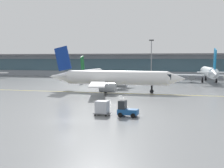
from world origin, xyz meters
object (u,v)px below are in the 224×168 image
Objects in this scene: gate_airplane_2 at (209,72)px; taxiing_regional_jet at (115,78)px; gate_airplane_1 at (92,73)px; baggage_tug at (126,110)px; cargo_dolly_lead at (102,107)px; apron_light_mast_1 at (151,57)px.

taxiing_regional_jet is (-21.93, -36.31, 0.01)m from gate_airplane_2.
taxiing_regional_jet reaches higher than gate_airplane_2.
gate_airplane_1 is 39.04m from gate_airplane_2.
cargo_dolly_lead is (-3.33, 0.17, 0.16)m from baggage_tug.
gate_airplane_2 is 42.42m from taxiing_regional_jet.
taxiing_regional_jet reaches higher than cargo_dolly_lead.
apron_light_mast_1 is (-4.34, 81.60, 7.08)m from cargo_dolly_lead.
cargo_dolly_lead is 0.15× the size of apron_light_mast_1.
apron_light_mast_1 is (-20.73, 16.73, 4.98)m from gate_airplane_2.
baggage_tug is at bearing 164.30° from gate_airplane_2.
cargo_dolly_lead is at bearing -86.96° from apron_light_mast_1.
baggage_tug is (25.96, -63.87, -1.67)m from gate_airplane_1.
gate_airplane_2 is at bearing -89.71° from gate_airplane_1.
cargo_dolly_lead is at bearing 180.00° from baggage_tug.
baggage_tug is at bearing -72.49° from taxiing_regional_jet.
gate_airplane_2 is 2.13× the size of apron_light_mast_1.
gate_airplane_1 reaches higher than baggage_tug.
baggage_tug is at bearing -0.00° from cargo_dolly_lead.
taxiing_regional_jet is 2.13× the size of apron_light_mast_1.
gate_airplane_1 is 11.83× the size of cargo_dolly_lead.
apron_light_mast_1 is (1.20, 53.05, 4.97)m from taxiing_regional_jet.
gate_airplane_1 is at bearing 87.36° from gate_airplane_2.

